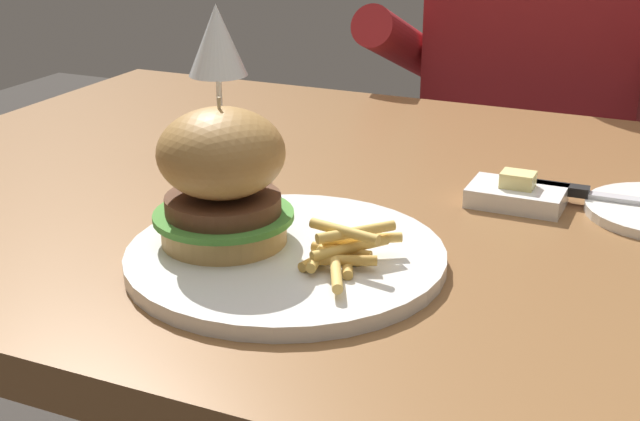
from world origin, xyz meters
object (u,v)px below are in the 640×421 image
burger_sandwich (222,177)px  main_plate (286,257)px  butter_dish (517,194)px  wine_glass (217,46)px  diner_person (528,166)px  table_knife (612,197)px

burger_sandwich → main_plate: bearing=4.3°
burger_sandwich → butter_dish: bearing=47.8°
wine_glass → diner_person: size_ratio=0.16×
burger_sandwich → diner_person: size_ratio=0.11×
table_knife → main_plate: bearing=-133.5°
wine_glass → butter_dish: (0.36, -0.01, -0.13)m
main_plate → diner_person: size_ratio=0.24×
wine_glass → butter_dish: size_ratio=1.90×
wine_glass → butter_dish: bearing=-1.7°
diner_person → wine_glass: bearing=-110.7°
wine_glass → table_knife: bearing=2.1°
main_plate → wine_glass: wine_glass is taller
burger_sandwich → table_knife: (0.31, 0.26, -0.06)m
table_knife → diner_person: size_ratio=0.17×
main_plate → table_knife: 0.36m
main_plate → butter_dish: (0.16, 0.23, 0.00)m
burger_sandwich → diner_person: diner_person is taller
wine_glass → butter_dish: wine_glass is taller
main_plate → burger_sandwich: size_ratio=2.14×
main_plate → diner_person: diner_person is taller
table_knife → butter_dish: 0.10m
burger_sandwich → table_knife: 0.41m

